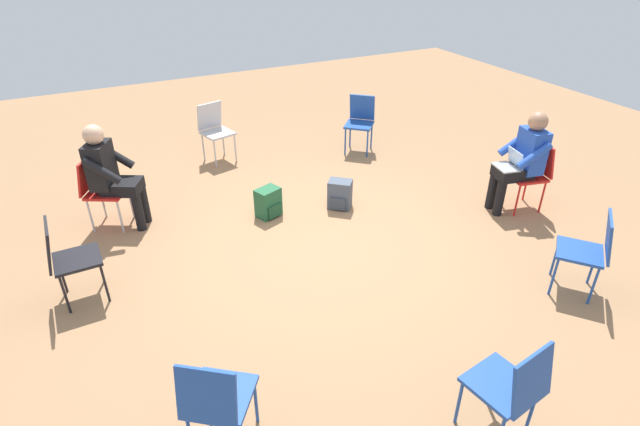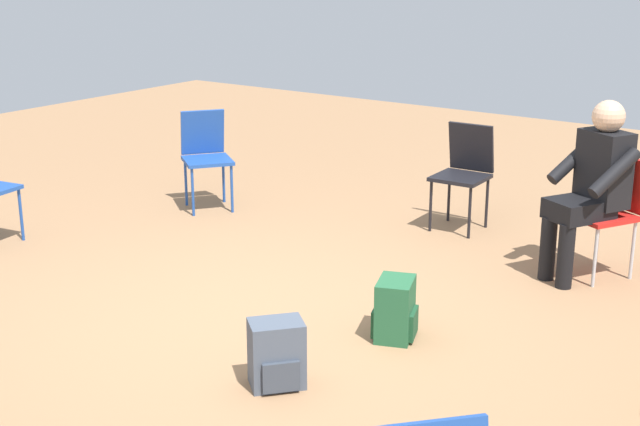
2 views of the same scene
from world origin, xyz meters
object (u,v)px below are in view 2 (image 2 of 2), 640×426
(chair_southwest, at_px, (608,206))
(backpack_near_laptop_user, at_px, (395,312))
(chair_southeast, at_px, (206,152))
(chair_south, at_px, (464,169))
(person_in_black, at_px, (592,181))
(backpack_by_empty_chair, at_px, (277,358))

(chair_southwest, height_order, backpack_near_laptop_user, chair_southwest)
(chair_southwest, height_order, chair_southeast, same)
(chair_south, bearing_deg, chair_southwest, 160.69)
(person_in_black, relative_size, backpack_by_empty_chair, 3.44)
(chair_south, height_order, backpack_near_laptop_user, chair_south)
(person_in_black, bearing_deg, chair_southwest, -90.00)
(chair_southeast, distance_m, person_in_black, 3.35)
(chair_south, height_order, person_in_black, person_in_black)
(person_in_black, bearing_deg, chair_south, 3.94)
(person_in_black, bearing_deg, backpack_by_empty_chair, 101.17)
(person_in_black, relative_size, backpack_near_laptop_user, 3.44)
(chair_southeast, distance_m, chair_south, 2.25)
(chair_southeast, height_order, chair_south, same)
(chair_south, relative_size, person_in_black, 0.69)
(backpack_near_laptop_user, bearing_deg, chair_southwest, -110.09)
(person_in_black, distance_m, backpack_by_empty_chair, 2.67)
(backpack_by_empty_chair, bearing_deg, chair_south, -81.60)
(chair_southwest, height_order, chair_south, same)
(backpack_by_empty_chair, bearing_deg, backpack_near_laptop_user, -102.94)
(person_in_black, bearing_deg, chair_southeast, 31.83)
(chair_southeast, relative_size, backpack_near_laptop_user, 2.36)
(chair_southeast, bearing_deg, chair_southwest, 132.65)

